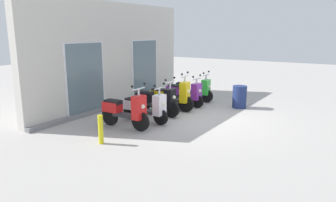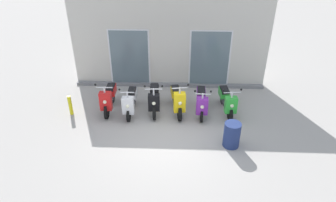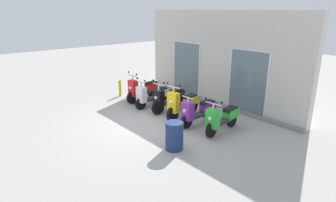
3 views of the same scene
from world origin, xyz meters
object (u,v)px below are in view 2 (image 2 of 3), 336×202
Objects in this scene: curb_bollard at (70,105)px; scooter_purple at (201,101)px; trash_bin at (232,135)px; scooter_red at (109,98)px; scooter_white at (131,101)px; scooter_black at (154,99)px; scooter_yellow at (177,100)px; scooter_green at (227,100)px.

scooter_purple is at bearing 3.23° from curb_bollard.
trash_bin is 5.45m from curb_bollard.
scooter_red is at bearing 13.57° from curb_bollard.
scooter_white is 0.97× the size of scooter_black.
scooter_black is 0.98× the size of scooter_yellow.
scooter_black is at bearing 7.04° from curb_bollard.
scooter_black is at bearing 1.62° from scooter_red.
scooter_black reaches higher than scooter_green.
scooter_purple is (0.82, -0.05, -0.01)m from scooter_yellow.
curb_bollard is at bearing -174.45° from scooter_white.
scooter_purple is at bearing -171.56° from scooter_green.
scooter_purple reaches higher than trash_bin.
scooter_red is 3.18m from scooter_purple.
curb_bollard is (-2.04, -0.20, -0.11)m from scooter_white.
scooter_yellow is at bearing -177.39° from scooter_green.
scooter_green is (2.49, 0.03, -0.02)m from scooter_black.
curb_bollard is (-2.84, -0.35, -0.13)m from scooter_black.
scooter_black is at bearing 176.47° from scooter_purple.
scooter_purple reaches higher than curb_bollard.
scooter_green is 5.35m from curb_bollard.
scooter_purple is (2.42, 0.05, 0.02)m from scooter_white.
scooter_black reaches higher than scooter_white.
trash_bin is at bearing -24.23° from scooter_red.
scooter_white reaches higher than scooter_purple.
scooter_purple is 0.95× the size of scooter_green.
scooter_red is 0.98× the size of scooter_yellow.
scooter_black is 3.03m from trash_bin.
scooter_yellow is at bearing 3.81° from scooter_white.
scooter_purple is at bearing 1.27° from scooter_white.
scooter_yellow is (1.60, 0.11, 0.03)m from scooter_white.
scooter_green is at bearing 87.37° from trash_bin.
scooter_green is at bearing 8.44° from scooter_purple.
trash_bin is (3.21, -1.68, -0.07)m from scooter_white.
scooter_black reaches higher than scooter_purple.
scooter_yellow reaches higher than scooter_black.
scooter_green is at bearing 3.19° from scooter_white.
scooter_green is at bearing 1.06° from scooter_red.
scooter_red reaches higher than scooter_white.
scooter_yellow is 2.41m from trash_bin.
scooter_red is 1.32m from curb_bollard.
scooter_yellow is 2.34× the size of curb_bollard.
scooter_white is 1.60m from scooter_yellow.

